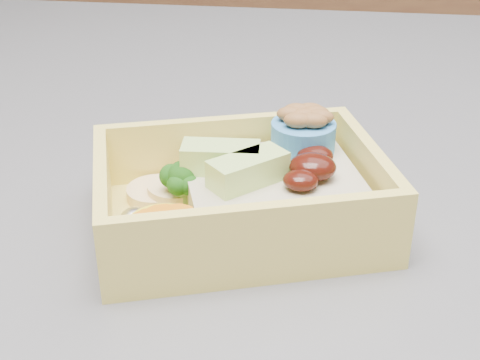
# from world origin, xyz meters

# --- Properties ---
(bento_box) EXTENTS (0.18, 0.16, 0.06)m
(bento_box) POSITION_xyz_m (0.19, -0.17, 0.94)
(bento_box) COLOR #F0DA63
(bento_box) RESTS_ON island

